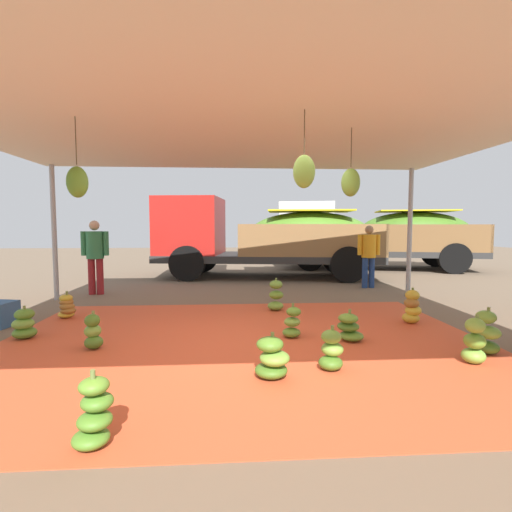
{
  "coord_description": "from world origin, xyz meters",
  "views": [
    {
      "loc": [
        -0.18,
        -4.95,
        1.54
      ],
      "look_at": [
        0.28,
        1.69,
        1.03
      ],
      "focal_mm": 27.01,
      "sensor_mm": 36.0,
      "label": 1
    }
  ],
  "objects": [
    {
      "name": "ground_plane",
      "position": [
        0.0,
        3.0,
        0.0
      ],
      "size": [
        40.0,
        40.0,
        0.0
      ],
      "primitive_type": "plane",
      "color": "brown"
    },
    {
      "name": "tarp_orange",
      "position": [
        0.0,
        0.0,
        0.01
      ],
      "size": [
        6.46,
        5.09,
        0.01
      ],
      "primitive_type": "cube",
      "color": "#D1512D",
      "rests_on": "ground"
    },
    {
      "name": "tent_canopy",
      "position": [
        0.0,
        -0.09,
        2.77
      ],
      "size": [
        8.0,
        7.0,
        2.86
      ],
      "color": "#9EA0A5",
      "rests_on": "ground"
    },
    {
      "name": "banana_bunch_0",
      "position": [
        -1.89,
        -0.09,
        0.21
      ],
      "size": [
        0.31,
        0.32,
        0.47
      ],
      "color": "#477523",
      "rests_on": "tarp_orange"
    },
    {
      "name": "banana_bunch_1",
      "position": [
        2.54,
        -0.94,
        0.25
      ],
      "size": [
        0.35,
        0.35,
        0.56
      ],
      "color": "#75A83D",
      "rests_on": "tarp_orange"
    },
    {
      "name": "banana_bunch_2",
      "position": [
        2.91,
        -0.62,
        0.25
      ],
      "size": [
        0.39,
        0.39,
        0.57
      ],
      "color": "#477523",
      "rests_on": "tarp_orange"
    },
    {
      "name": "banana_bunch_3",
      "position": [
        0.69,
        0.24,
        0.2
      ],
      "size": [
        0.33,
        0.32,
        0.47
      ],
      "color": "#60932D",
      "rests_on": "tarp_orange"
    },
    {
      "name": "banana_bunch_4",
      "position": [
        2.7,
        0.86,
        0.26
      ],
      "size": [
        0.36,
        0.35,
        0.57
      ],
      "color": "gold",
      "rests_on": "tarp_orange"
    },
    {
      "name": "banana_bunch_5",
      "position": [
        0.24,
        -1.19,
        0.21
      ],
      "size": [
        0.43,
        0.43,
        0.47
      ],
      "color": "#477523",
      "rests_on": "tarp_orange"
    },
    {
      "name": "banana_bunch_6",
      "position": [
        0.91,
        -0.99,
        0.21
      ],
      "size": [
        0.36,
        0.37,
        0.47
      ],
      "color": "#477523",
      "rests_on": "tarp_orange"
    },
    {
      "name": "banana_bunch_7",
      "position": [
        1.42,
        0.02,
        0.18
      ],
      "size": [
        0.43,
        0.43,
        0.43
      ],
      "color": "#60932D",
      "rests_on": "tarp_orange"
    },
    {
      "name": "banana_bunch_8",
      "position": [
        0.67,
        1.96,
        0.26
      ],
      "size": [
        0.37,
        0.38,
        0.59
      ],
      "color": "#6B9E38",
      "rests_on": "tarp_orange"
    },
    {
      "name": "banana_bunch_10",
      "position": [
        -2.99,
        0.43,
        0.2
      ],
      "size": [
        0.42,
        0.41,
        0.45
      ],
      "color": "#518428",
      "rests_on": "tarp_orange"
    },
    {
      "name": "banana_bunch_11",
      "position": [
        -1.13,
        -2.29,
        0.23
      ],
      "size": [
        0.36,
        0.35,
        0.54
      ],
      "color": "#518428",
      "rests_on": "tarp_orange"
    },
    {
      "name": "banana_bunch_12",
      "position": [
        -2.9,
        1.6,
        0.19
      ],
      "size": [
        0.4,
        0.38,
        0.45
      ],
      "color": "gold",
      "rests_on": "tarp_orange"
    },
    {
      "name": "cargo_truck_main",
      "position": [
        0.83,
        6.65,
        1.25
      ],
      "size": [
        6.81,
        3.14,
        2.4
      ],
      "color": "#2D2D2D",
      "rests_on": "ground"
    },
    {
      "name": "cargo_truck_far",
      "position": [
        5.02,
        8.71,
        1.28
      ],
      "size": [
        7.25,
        4.12,
        2.4
      ],
      "color": "#2D2D2D",
      "rests_on": "ground"
    },
    {
      "name": "worker_0",
      "position": [
        3.29,
        4.4,
        0.91
      ],
      "size": [
        0.57,
        0.35,
        1.56
      ],
      "color": "navy",
      "rests_on": "ground"
    },
    {
      "name": "worker_1",
      "position": [
        -3.2,
        3.92,
        0.97
      ],
      "size": [
        0.61,
        0.37,
        1.67
      ],
      "color": "maroon",
      "rests_on": "ground"
    }
  ]
}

